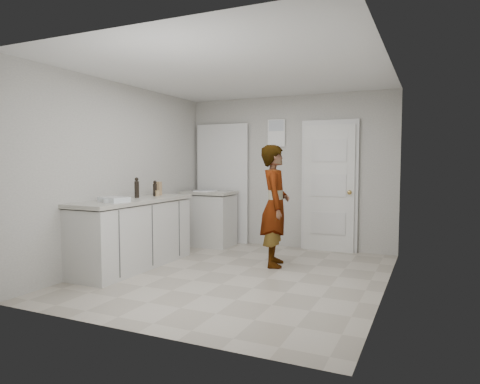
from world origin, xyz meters
The scene contains 12 objects.
ground centered at (0.00, 0.00, 0.00)m, with size 4.00×4.00×0.00m, color gray.
room_shell centered at (-0.17, 1.95, 1.02)m, with size 4.00×4.00×4.00m.
main_counter centered at (-1.45, -0.20, 0.43)m, with size 0.64×1.96×0.93m.
side_counter centered at (-1.25, 1.55, 0.43)m, with size 0.84×0.61×0.93m.
person centered at (0.25, 0.67, 0.82)m, with size 0.60×0.40×1.65m, color silver.
cake_mix_box centered at (-1.54, 0.48, 1.03)m, with size 0.12×0.06×0.20m, color #936A49.
spice_jar centered at (-1.41, 0.29, 0.97)m, with size 0.05×0.05×0.08m, color tan.
oil_cruet_a centered at (-1.46, 0.30, 1.03)m, with size 0.06×0.06×0.23m.
oil_cruet_b centered at (-1.52, -0.04, 1.06)m, with size 0.06×0.06×0.28m.
baking_dish centered at (-1.38, -0.66, 0.95)m, with size 0.40×0.33×0.06m.
egg_bowl centered at (-1.39, -0.74, 0.95)m, with size 0.13×0.13×0.05m.
papers centered at (-1.27, 1.47, 0.93)m, with size 0.27×0.35×0.01m, color white.
Camera 1 is at (2.21, -4.79, 1.42)m, focal length 32.00 mm.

